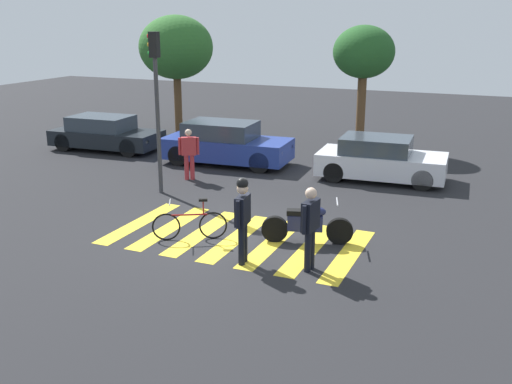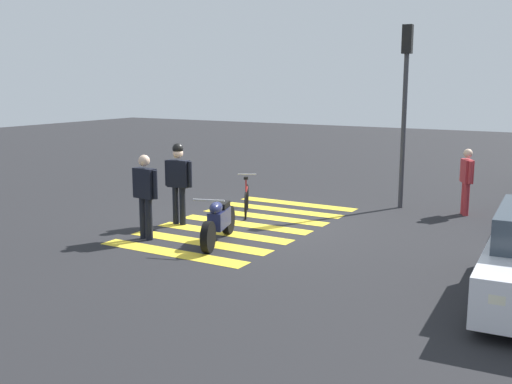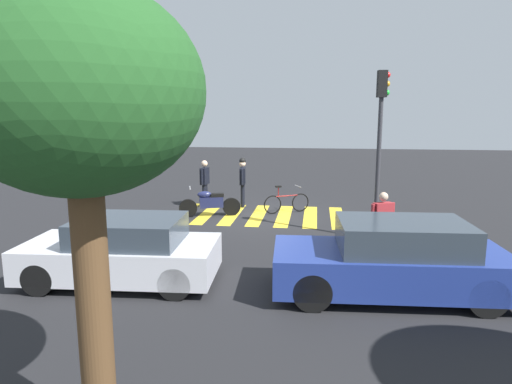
{
  "view_description": "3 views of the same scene",
  "coord_description": "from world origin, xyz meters",
  "views": [
    {
      "loc": [
        5.6,
        -11.87,
        5.02
      ],
      "look_at": [
        -0.14,
        1.49,
        0.7
      ],
      "focal_mm": 41.75,
      "sensor_mm": 36.0,
      "label": 1
    },
    {
      "loc": [
        11.56,
        7.03,
        3.25
      ],
      "look_at": [
        0.71,
        0.71,
        0.93
      ],
      "focal_mm": 42.54,
      "sensor_mm": 36.0,
      "label": 2
    },
    {
      "loc": [
        -1.96,
        14.98,
        3.51
      ],
      "look_at": [
        -0.11,
        1.37,
        1.06
      ],
      "focal_mm": 31.35,
      "sensor_mm": 36.0,
      "label": 3
    }
  ],
  "objects": [
    {
      "name": "leaning_bicycle",
      "position": [
        -0.94,
        -0.52,
        0.37
      ],
      "size": [
        1.55,
        0.88,
        0.99
      ],
      "color": "black",
      "rests_on": "ground_plane"
    },
    {
      "name": "ground_plane",
      "position": [
        0.0,
        0.0,
        0.0
      ],
      "size": [
        60.0,
        60.0,
        0.0
      ],
      "primitive_type": "plane",
      "color": "#232326"
    },
    {
      "name": "police_motorcycle",
      "position": [
        1.61,
        0.36,
        0.45
      ],
      "size": [
        2.04,
        0.89,
        1.02
      ],
      "color": "black",
      "rests_on": "ground_plane"
    },
    {
      "name": "officer_on_foot",
      "position": [
        0.76,
        -1.29,
        1.1
      ],
      "size": [
        0.25,
        0.69,
        1.87
      ],
      "color": "black",
      "rests_on": "ground_plane"
    },
    {
      "name": "car_blue_hatchback",
      "position": [
        -3.46,
        6.49,
        0.71
      ],
      "size": [
        4.53,
        2.09,
        1.48
      ],
      "color": "black",
      "rests_on": "ground_plane"
    },
    {
      "name": "street_tree_mid",
      "position": [
        0.23,
        11.02,
        3.64
      ],
      "size": [
        2.34,
        2.34,
        4.7
      ],
      "color": "brown",
      "rests_on": "ground_plane"
    },
    {
      "name": "traffic_light_pole",
      "position": [
        -3.65,
        2.52,
        3.07
      ],
      "size": [
        0.34,
        0.26,
        4.61
      ],
      "color": "#38383D",
      "rests_on": "ground_plane"
    },
    {
      "name": "crosswalk_stripes",
      "position": [
        -0.0,
        0.0,
        0.0
      ],
      "size": [
        5.85,
        3.28,
        0.01
      ],
      "color": "yellow",
      "rests_on": "ground_plane"
    },
    {
      "name": "pedestrian_bystander",
      "position": [
        -3.58,
        4.14,
        0.92
      ],
      "size": [
        0.59,
        0.39,
        1.63
      ],
      "color": "#B22D33",
      "rests_on": "ground_plane"
    },
    {
      "name": "officer_by_motorcycle",
      "position": [
        2.15,
        -1.08,
        1.02
      ],
      "size": [
        0.25,
        0.69,
        1.76
      ],
      "color": "black",
      "rests_on": "ground_plane"
    },
    {
      "name": "car_white_van",
      "position": [
        1.98,
        6.51,
        0.66
      ],
      "size": [
        4.06,
        2.06,
        1.37
      ],
      "color": "black",
      "rests_on": "ground_plane"
    }
  ]
}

